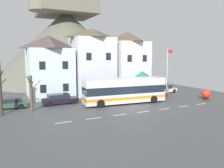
{
  "coord_description": "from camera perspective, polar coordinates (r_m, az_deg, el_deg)",
  "views": [
    {
      "loc": [
        -13.78,
        -21.78,
        6.15
      ],
      "look_at": [
        -0.05,
        5.92,
        2.25
      ],
      "focal_mm": 35.25,
      "sensor_mm": 36.0,
      "label": 1
    }
  ],
  "objects": [
    {
      "name": "ground_plane",
      "position": [
        26.5,
        5.83,
        -6.33
      ],
      "size": [
        40.0,
        60.0,
        0.07
      ],
      "color": "#484B4E"
    },
    {
      "name": "townhouse_00",
      "position": [
        34.88,
        -15.97,
        4.44
      ],
      "size": [
        6.25,
        7.04,
        9.29
      ],
      "color": "silver",
      "rests_on": "ground_plane"
    },
    {
      "name": "townhouse_01",
      "position": [
        35.87,
        -5.08,
        5.75
      ],
      "size": [
        6.4,
        5.31,
        10.53
      ],
      "color": "silver",
      "rests_on": "ground_plane"
    },
    {
      "name": "townhouse_02",
      "position": [
        39.4,
        4.01,
        5.8
      ],
      "size": [
        5.89,
        6.47,
        10.4
      ],
      "color": "white",
      "rests_on": "ground_plane"
    },
    {
      "name": "hilltop_castle",
      "position": [
        55.27,
        -11.73,
        10.28
      ],
      "size": [
        35.95,
        35.95,
        26.07
      ],
      "color": "#5F6152",
      "rests_on": "ground_plane"
    },
    {
      "name": "transit_bus",
      "position": [
        28.77,
        3.26,
        -1.77
      ],
      "size": [
        11.1,
        3.57,
        3.31
      ],
      "rotation": [
        0.0,
        0.0,
        -0.09
      ],
      "color": "silver",
      "rests_on": "ground_plane"
    },
    {
      "name": "bus_shelter",
      "position": [
        34.65,
        7.82,
        2.1
      ],
      "size": [
        3.6,
        3.6,
        3.87
      ],
      "color": "#473D33",
      "rests_on": "ground_plane"
    },
    {
      "name": "parked_car_00",
      "position": [
        28.93,
        -24.89,
        -4.54
      ],
      "size": [
        3.99,
        2.18,
        1.21
      ],
      "rotation": [
        0.0,
        0.0,
        3.05
      ],
      "color": "#295238",
      "rests_on": "ground_plane"
    },
    {
      "name": "parked_car_01",
      "position": [
        38.33,
        13.37,
        -1.27
      ],
      "size": [
        4.49,
        2.43,
        1.3
      ],
      "rotation": [
        0.0,
        0.0,
        0.13
      ],
      "color": "white",
      "rests_on": "ground_plane"
    },
    {
      "name": "parked_car_02",
      "position": [
        29.3,
        -13.45,
        -3.82
      ],
      "size": [
        4.5,
        1.9,
        1.33
      ],
      "rotation": [
        0.0,
        0.0,
        0.01
      ],
      "color": "black",
      "rests_on": "ground_plane"
    },
    {
      "name": "pedestrian_00",
      "position": [
        34.42,
        11.18,
        -1.88
      ],
      "size": [
        0.29,
        0.29,
        1.51
      ],
      "color": "#2D2D38",
      "rests_on": "ground_plane"
    },
    {
      "name": "pedestrian_01",
      "position": [
        32.38,
        7.67,
        -2.18
      ],
      "size": [
        0.33,
        0.33,
        1.53
      ],
      "color": "black",
      "rests_on": "ground_plane"
    },
    {
      "name": "pedestrian_02",
      "position": [
        33.8,
        14.18,
        -1.98
      ],
      "size": [
        0.37,
        0.36,
        1.57
      ],
      "color": "#38332D",
      "rests_on": "ground_plane"
    },
    {
      "name": "public_bench",
      "position": [
        37.25,
        7.53,
        -1.64
      ],
      "size": [
        1.45,
        0.48,
        0.87
      ],
      "color": "brown",
      "rests_on": "ground_plane"
    },
    {
      "name": "flagpole",
      "position": [
        36.1,
        14.24,
        3.87
      ],
      "size": [
        0.95,
        0.1,
        7.25
      ],
      "color": "silver",
      "rests_on": "ground_plane"
    },
    {
      "name": "harbour_buoy",
      "position": [
        34.0,
        23.22,
        -2.38
      ],
      "size": [
        1.28,
        1.28,
        1.53
      ],
      "color": "black",
      "rests_on": "ground_plane"
    },
    {
      "name": "bare_tree_00",
      "position": [
        25.43,
        -27.06,
        -0.73
      ],
      "size": [
        1.36,
        1.8,
        6.17
      ],
      "color": "#382D28",
      "rests_on": "ground_plane"
    },
    {
      "name": "bare_tree_01",
      "position": [
        25.96,
        -20.22,
        -2.18
      ],
      "size": [
        1.48,
        1.56,
        4.06
      ],
      "color": "brown",
      "rests_on": "ground_plane"
    }
  ]
}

